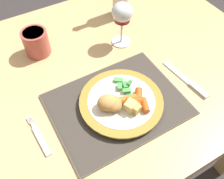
{
  "coord_description": "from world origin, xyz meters",
  "views": [
    {
      "loc": [
        -0.2,
        -0.51,
        1.34
      ],
      "look_at": [
        0.02,
        -0.12,
        0.78
      ],
      "focal_mm": 40.0,
      "sensor_mm": 36.0,
      "label": 1
    }
  ],
  "objects_px": {
    "fork": "(40,138)",
    "drinking_cup": "(36,42)",
    "dining_table": "(89,92)",
    "wine_glass": "(122,15)",
    "dinner_plate": "(121,102)",
    "table_knife": "(189,82)"
  },
  "relations": [
    {
      "from": "fork",
      "to": "drinking_cup",
      "type": "distance_m",
      "value": 0.34
    },
    {
      "from": "dining_table",
      "to": "wine_glass",
      "type": "bearing_deg",
      "value": 23.33
    },
    {
      "from": "fork",
      "to": "wine_glass",
      "type": "distance_m",
      "value": 0.46
    },
    {
      "from": "dinner_plate",
      "to": "fork",
      "type": "xyz_separation_m",
      "value": [
        -0.24,
        0.02,
        -0.01
      ]
    },
    {
      "from": "dining_table",
      "to": "table_knife",
      "type": "xyz_separation_m",
      "value": [
        0.26,
        -0.19,
        0.1
      ]
    },
    {
      "from": "fork",
      "to": "wine_glass",
      "type": "relative_size",
      "value": 0.87
    },
    {
      "from": "wine_glass",
      "to": "drinking_cup",
      "type": "bearing_deg",
      "value": 160.76
    },
    {
      "from": "wine_glass",
      "to": "drinking_cup",
      "type": "relative_size",
      "value": 1.8
    },
    {
      "from": "dining_table",
      "to": "dinner_plate",
      "type": "height_order",
      "value": "dinner_plate"
    },
    {
      "from": "dining_table",
      "to": "table_knife",
      "type": "bearing_deg",
      "value": -36.42
    },
    {
      "from": "dining_table",
      "to": "dinner_plate",
      "type": "bearing_deg",
      "value": -78.12
    },
    {
      "from": "fork",
      "to": "table_knife",
      "type": "height_order",
      "value": "table_knife"
    },
    {
      "from": "table_knife",
      "to": "drinking_cup",
      "type": "xyz_separation_m",
      "value": [
        -0.36,
        0.37,
        0.04
      ]
    },
    {
      "from": "dinner_plate",
      "to": "table_knife",
      "type": "xyz_separation_m",
      "value": [
        0.23,
        -0.03,
        -0.01
      ]
    },
    {
      "from": "dining_table",
      "to": "drinking_cup",
      "type": "relative_size",
      "value": 14.44
    },
    {
      "from": "drinking_cup",
      "to": "table_knife",
      "type": "bearing_deg",
      "value": -45.57
    },
    {
      "from": "dining_table",
      "to": "fork",
      "type": "relative_size",
      "value": 9.23
    },
    {
      "from": "drinking_cup",
      "to": "fork",
      "type": "bearing_deg",
      "value": -109.23
    },
    {
      "from": "table_knife",
      "to": "wine_glass",
      "type": "height_order",
      "value": "wine_glass"
    },
    {
      "from": "dining_table",
      "to": "dinner_plate",
      "type": "distance_m",
      "value": 0.2
    },
    {
      "from": "fork",
      "to": "table_knife",
      "type": "xyz_separation_m",
      "value": [
        0.47,
        -0.05,
        0.0
      ]
    },
    {
      "from": "fork",
      "to": "drinking_cup",
      "type": "bearing_deg",
      "value": 70.77
    }
  ]
}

